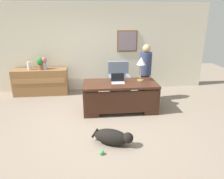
% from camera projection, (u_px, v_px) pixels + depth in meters
% --- Properties ---
extents(ground_plane, '(12.00, 12.00, 0.00)m').
position_uv_depth(ground_plane, '(104.00, 127.00, 4.59)').
color(ground_plane, gray).
extents(back_wall, '(7.00, 0.16, 2.70)m').
position_uv_depth(back_wall, '(98.00, 48.00, 6.58)').
color(back_wall, beige).
rests_on(back_wall, ground_plane).
extents(desk, '(1.82, 0.86, 0.73)m').
position_uv_depth(desk, '(120.00, 96.00, 5.25)').
color(desk, '#422316').
rests_on(desk, ground_plane).
extents(credenza, '(1.60, 0.50, 0.79)m').
position_uv_depth(credenza, '(41.00, 82.00, 6.39)').
color(credenza, olive).
rests_on(credenza, ground_plane).
extents(armchair, '(0.60, 0.59, 1.04)m').
position_uv_depth(armchair, '(119.00, 82.00, 6.13)').
color(armchair, slate).
rests_on(armchair, ground_plane).
extents(person_standing, '(0.32, 0.32, 1.59)m').
position_uv_depth(person_standing, '(145.00, 73.00, 5.76)').
color(person_standing, '#262323').
rests_on(person_standing, ground_plane).
extents(dog_lying, '(0.77, 0.53, 0.30)m').
position_uv_depth(dog_lying, '(113.00, 137.00, 3.91)').
color(dog_lying, black).
rests_on(dog_lying, ground_plane).
extents(laptop, '(0.32, 0.22, 0.22)m').
position_uv_depth(laptop, '(118.00, 80.00, 5.15)').
color(laptop, '#B2B5BA').
rests_on(laptop, desk).
extents(desk_lamp, '(0.22, 0.22, 0.60)m').
position_uv_depth(desk_lamp, '(141.00, 62.00, 5.18)').
color(desk_lamp, '#9E8447').
rests_on(desk_lamp, desk).
extents(vase_with_flowers, '(0.17, 0.17, 0.35)m').
position_uv_depth(vase_with_flowers, '(44.00, 62.00, 6.21)').
color(vase_with_flowers, '#A6A9D8').
rests_on(vase_with_flowers, credenza).
extents(vase_empty, '(0.11, 0.11, 0.23)m').
position_uv_depth(vase_empty, '(29.00, 66.00, 6.20)').
color(vase_empty, silver).
rests_on(vase_empty, credenza).
extents(potted_plant, '(0.24, 0.24, 0.36)m').
position_uv_depth(potted_plant, '(41.00, 63.00, 6.20)').
color(potted_plant, brown).
rests_on(potted_plant, credenza).
extents(dog_toy_ball, '(0.08, 0.08, 0.08)m').
position_uv_depth(dog_toy_ball, '(102.00, 152.00, 3.65)').
color(dog_toy_ball, green).
rests_on(dog_toy_ball, ground_plane).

